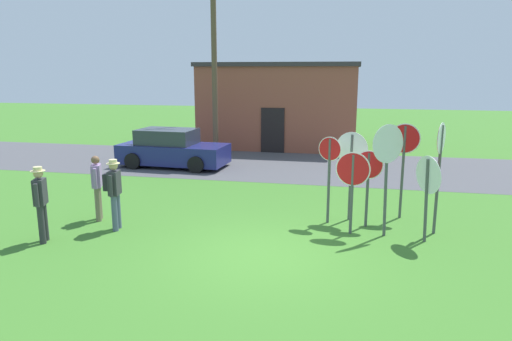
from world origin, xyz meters
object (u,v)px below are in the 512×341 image
(stop_sign_far_back, at_px, (428,184))
(stop_sign_leaning_left, at_px, (368,176))
(stop_sign_leaning_right, at_px, (351,160))
(person_near_signs, at_px, (114,189))
(person_in_blue, at_px, (97,184))
(stop_sign_nearest, at_px, (387,159))
(stop_sign_low_front, at_px, (352,178))
(parked_car_on_street, at_px, (172,150))
(stop_sign_rear_left, at_px, (329,166))
(stop_sign_center_cluster, at_px, (440,159))
(stop_sign_rear_right, at_px, (404,154))
(utility_pole, at_px, (214,63))
(person_in_dark_shirt, at_px, (41,200))

(stop_sign_far_back, bearing_deg, stop_sign_leaning_left, 146.83)
(stop_sign_leaning_right, xyz_separation_m, person_near_signs, (-5.55, -1.96, -0.57))
(stop_sign_leaning_left, xyz_separation_m, person_in_blue, (-6.77, -0.90, -0.34))
(stop_sign_nearest, height_order, person_near_signs, stop_sign_nearest)
(stop_sign_far_back, distance_m, stop_sign_low_front, 1.65)
(stop_sign_leaning_right, distance_m, person_near_signs, 5.92)
(parked_car_on_street, height_order, stop_sign_rear_left, stop_sign_rear_left)
(stop_sign_center_cluster, relative_size, person_in_blue, 1.57)
(stop_sign_far_back, height_order, stop_sign_rear_left, stop_sign_rear_left)
(parked_car_on_street, bearing_deg, stop_sign_leaning_left, -38.63)
(stop_sign_nearest, xyz_separation_m, stop_sign_rear_right, (0.51, 1.46, -0.12))
(stop_sign_rear_right, xyz_separation_m, person_in_blue, (-7.66, -1.79, -0.76))
(stop_sign_leaning_right, bearing_deg, stop_sign_rear_right, 17.93)
(stop_sign_far_back, distance_m, person_near_signs, 7.27)
(utility_pole, xyz_separation_m, person_in_dark_shirt, (-0.69, -11.16, -3.12))
(utility_pole, distance_m, stop_sign_rear_left, 10.43)
(stop_sign_far_back, xyz_separation_m, stop_sign_low_front, (-1.63, 0.23, -0.01))
(parked_car_on_street, height_order, stop_sign_leaning_left, stop_sign_leaning_left)
(person_in_dark_shirt, bearing_deg, stop_sign_rear_left, 23.62)
(stop_sign_far_back, relative_size, stop_sign_low_front, 1.00)
(stop_sign_rear_left, distance_m, stop_sign_center_cluster, 2.56)
(stop_sign_leaning_left, bearing_deg, stop_sign_far_back, -33.17)
(parked_car_on_street, height_order, person_near_signs, person_near_signs)
(parked_car_on_street, distance_m, person_near_signs, 7.67)
(person_near_signs, distance_m, person_in_dark_shirt, 1.62)
(stop_sign_rear_left, xyz_separation_m, stop_sign_rear_right, (1.84, 0.79, 0.25))
(stop_sign_rear_right, bearing_deg, stop_sign_far_back, -77.82)
(stop_sign_center_cluster, height_order, person_near_signs, stop_sign_center_cluster)
(stop_sign_rear_left, height_order, person_in_blue, stop_sign_rear_left)
(stop_sign_leaning_left, bearing_deg, stop_sign_center_cluster, -7.02)
(stop_sign_leaning_left, bearing_deg, person_in_blue, -172.43)
(stop_sign_nearest, height_order, person_in_dark_shirt, stop_sign_nearest)
(parked_car_on_street, bearing_deg, person_in_dark_shirt, -87.51)
(stop_sign_rear_right, bearing_deg, stop_sign_leaning_left, -134.98)
(person_near_signs, xyz_separation_m, person_in_dark_shirt, (-1.17, -1.11, -0.03))
(person_in_blue, bearing_deg, stop_sign_rear_right, 13.17)
(stop_sign_leaning_left, height_order, stop_sign_rear_right, stop_sign_rear_right)
(stop_sign_low_front, bearing_deg, stop_sign_far_back, -7.91)
(stop_sign_low_front, xyz_separation_m, person_near_signs, (-5.60, -0.90, -0.33))
(stop_sign_far_back, bearing_deg, person_in_blue, -179.46)
(stop_sign_far_back, distance_m, stop_sign_rear_left, 2.40)
(stop_sign_low_front, bearing_deg, person_in_dark_shirt, -163.45)
(stop_sign_leaning_left, bearing_deg, stop_sign_leaning_right, 131.65)
(stop_sign_far_back, height_order, person_near_signs, stop_sign_far_back)
(stop_sign_leaning_left, xyz_separation_m, stop_sign_rear_left, (-0.95, 0.10, 0.17))
(parked_car_on_street, distance_m, stop_sign_leaning_left, 9.64)
(stop_sign_nearest, relative_size, stop_sign_far_back, 1.33)
(stop_sign_nearest, bearing_deg, parked_car_on_street, 140.24)
(parked_car_on_street, bearing_deg, stop_sign_center_cluster, -34.29)
(utility_pole, relative_size, stop_sign_leaning_right, 3.42)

